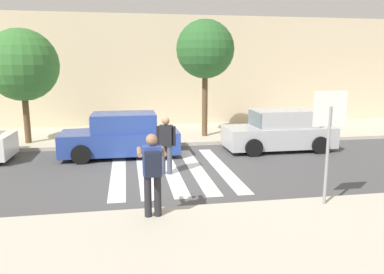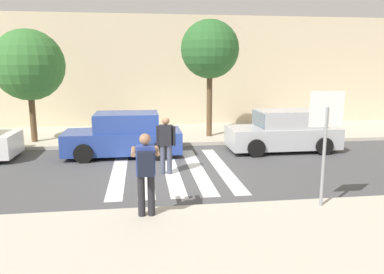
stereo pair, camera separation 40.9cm
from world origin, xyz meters
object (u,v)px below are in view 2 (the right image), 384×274
object	(u,v)px
stop_sign	(326,123)
street_tree_center	(210,50)
parked_car_silver	(283,132)
photographer_with_backpack	(146,168)
parked_car_blue	(124,136)
street_tree_west	(29,65)
pedestrian_crossing	(166,142)

from	to	relation	value
stop_sign	street_tree_center	bearing A→B (deg)	96.33
parked_car_silver	street_tree_center	world-z (taller)	street_tree_center
stop_sign	photographer_with_backpack	xyz separation A→B (m)	(-3.83, -0.07, -0.81)
parked_car_blue	street_tree_west	world-z (taller)	street_tree_west
parked_car_blue	street_tree_center	distance (m)	5.42
street_tree_center	pedestrian_crossing	bearing A→B (deg)	-113.60
parked_car_blue	street_tree_west	bearing A→B (deg)	147.46
pedestrian_crossing	street_tree_west	distance (m)	7.36
stop_sign	street_tree_center	xyz separation A→B (m)	(-0.95, 8.54, 1.87)
stop_sign	pedestrian_crossing	size ratio (longest dim) A/B	1.46
parked_car_silver	street_tree_west	bearing A→B (deg)	166.20
stop_sign	street_tree_west	distance (m)	11.73
pedestrian_crossing	photographer_with_backpack	bearing A→B (deg)	-100.45
street_tree_center	parked_car_blue	bearing A→B (deg)	-143.62
parked_car_silver	photographer_with_backpack	bearing A→B (deg)	-131.27
photographer_with_backpack	street_tree_center	distance (m)	9.47
pedestrian_crossing	street_tree_west	bearing A→B (deg)	135.92
photographer_with_backpack	parked_car_silver	size ratio (longest dim) A/B	0.42
stop_sign	photographer_with_backpack	bearing A→B (deg)	-178.88
parked_car_blue	street_tree_center	bearing A→B (deg)	36.38
parked_car_silver	street_tree_west	distance (m)	10.24
stop_sign	parked_car_silver	world-z (taller)	stop_sign
street_tree_center	stop_sign	bearing A→B (deg)	-83.67
photographer_with_backpack	parked_car_blue	size ratio (longest dim) A/B	0.42
pedestrian_crossing	street_tree_center	distance (m)	6.30
parked_car_blue	pedestrian_crossing	bearing A→B (deg)	-62.19
pedestrian_crossing	street_tree_center	size ratio (longest dim) A/B	0.35
stop_sign	street_tree_center	distance (m)	8.79
photographer_with_backpack	parked_car_silver	world-z (taller)	photographer_with_backpack
stop_sign	pedestrian_crossing	distance (m)	4.77
stop_sign	street_tree_west	xyz separation A→B (m)	(-8.23, 8.28, 1.22)
photographer_with_backpack	pedestrian_crossing	bearing A→B (deg)	79.55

